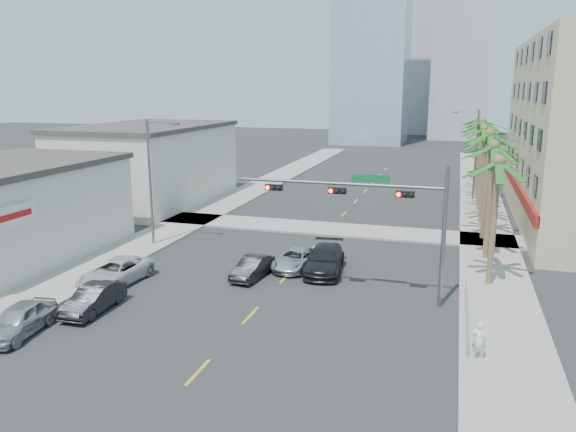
# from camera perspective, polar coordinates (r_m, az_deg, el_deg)

# --- Properties ---
(ground) EXTENTS (260.00, 260.00, 0.00)m
(ground) POSITION_cam_1_polar(r_m,az_deg,el_deg) (25.20, -7.09, -13.38)
(ground) COLOR #262628
(ground) RESTS_ON ground
(sidewalk_right) EXTENTS (4.00, 120.00, 0.15)m
(sidewalk_right) POSITION_cam_1_polar(r_m,az_deg,el_deg) (42.14, 19.76, -3.05)
(sidewalk_right) COLOR gray
(sidewalk_right) RESTS_ON ground
(sidewalk_left) EXTENTS (4.00, 120.00, 0.15)m
(sidewalk_left) POSITION_cam_1_polar(r_m,az_deg,el_deg) (47.17, -10.70, -0.84)
(sidewalk_left) COLOR gray
(sidewalk_left) RESTS_ON ground
(sidewalk_cross) EXTENTS (80.00, 4.00, 0.15)m
(sidewalk_cross) POSITION_cam_1_polar(r_m,az_deg,el_deg) (44.97, 4.22, -1.32)
(sidewalk_cross) COLOR gray
(sidewalk_cross) RESTS_ON ground
(building_left_far) EXTENTS (11.00, 18.00, 7.20)m
(building_left_far) POSITION_cam_1_polar(r_m,az_deg,el_deg) (57.00, -13.89, 4.98)
(building_left_far) COLOR beige
(building_left_far) RESTS_ON ground
(tower_far_left) EXTENTS (14.00, 14.00, 48.00)m
(tower_far_left) POSITION_cam_1_polar(r_m,az_deg,el_deg) (117.58, 8.63, 19.10)
(tower_far_left) COLOR #99B2C6
(tower_far_left) RESTS_ON ground
(tower_far_center) EXTENTS (16.00, 16.00, 42.00)m
(tower_far_center) POSITION_cam_1_polar(r_m,az_deg,el_deg) (146.43, 12.39, 16.54)
(tower_far_center) COLOR #ADADB2
(tower_far_center) RESTS_ON ground
(traffic_signal_mast) EXTENTS (11.12, 0.54, 7.20)m
(traffic_signal_mast) POSITION_cam_1_polar(r_m,az_deg,el_deg) (29.39, 9.41, 0.85)
(traffic_signal_mast) COLOR slate
(traffic_signal_mast) RESTS_ON ground
(palm_tree_0) EXTENTS (4.80, 4.80, 7.80)m
(palm_tree_0) POSITION_cam_1_polar(r_m,az_deg,el_deg) (32.91, 20.61, 5.05)
(palm_tree_0) COLOR brown
(palm_tree_0) RESTS_ON ground
(palm_tree_1) EXTENTS (4.80, 4.80, 8.16)m
(palm_tree_1) POSITION_cam_1_polar(r_m,az_deg,el_deg) (38.03, 20.19, 6.57)
(palm_tree_1) COLOR brown
(palm_tree_1) RESTS_ON ground
(palm_tree_2) EXTENTS (4.80, 4.80, 8.52)m
(palm_tree_2) POSITION_cam_1_polar(r_m,az_deg,el_deg) (43.17, 19.86, 7.73)
(palm_tree_2) COLOR brown
(palm_tree_2) RESTS_ON ground
(palm_tree_3) EXTENTS (4.80, 4.80, 7.80)m
(palm_tree_3) POSITION_cam_1_polar(r_m,az_deg,el_deg) (48.40, 19.51, 7.42)
(palm_tree_3) COLOR brown
(palm_tree_3) RESTS_ON ground
(palm_tree_4) EXTENTS (4.80, 4.80, 8.16)m
(palm_tree_4) POSITION_cam_1_polar(r_m,az_deg,el_deg) (53.55, 19.32, 8.27)
(palm_tree_4) COLOR brown
(palm_tree_4) RESTS_ON ground
(palm_tree_5) EXTENTS (4.80, 4.80, 8.52)m
(palm_tree_5) POSITION_cam_1_polar(r_m,az_deg,el_deg) (58.72, 19.15, 8.98)
(palm_tree_5) COLOR brown
(palm_tree_5) RESTS_ON ground
(palm_tree_6) EXTENTS (4.80, 4.80, 7.80)m
(palm_tree_6) POSITION_cam_1_polar(r_m,az_deg,el_deg) (63.95, 18.94, 8.63)
(palm_tree_6) COLOR brown
(palm_tree_6) RESTS_ON ground
(palm_tree_7) EXTENTS (4.80, 4.80, 8.16)m
(palm_tree_7) POSITION_cam_1_polar(r_m,az_deg,el_deg) (69.11, 18.83, 9.21)
(palm_tree_7) COLOR brown
(palm_tree_7) RESTS_ON ground
(streetlight_left) EXTENTS (2.55, 0.25, 9.00)m
(streetlight_left) POSITION_cam_1_polar(r_m,az_deg,el_deg) (40.58, -13.61, 3.97)
(streetlight_left) COLOR slate
(streetlight_left) RESTS_ON ground
(streetlight_right) EXTENTS (2.55, 0.25, 9.00)m
(streetlight_right) POSITION_cam_1_polar(r_m,az_deg,el_deg) (58.92, 18.37, 6.38)
(streetlight_right) COLOR slate
(streetlight_right) RESTS_ON ground
(guardrail) EXTENTS (0.08, 8.08, 1.00)m
(guardrail) POSITION_cam_1_polar(r_m,az_deg,el_deg) (28.58, 17.67, -9.17)
(guardrail) COLOR silver
(guardrail) RESTS_ON ground
(car_parked_near) EXTENTS (2.20, 4.41, 1.44)m
(car_parked_near) POSITION_cam_1_polar(r_m,az_deg,el_deg) (28.95, -25.65, -9.48)
(car_parked_near) COLOR #B5B6BA
(car_parked_near) RESTS_ON ground
(car_parked_mid) EXTENTS (1.53, 4.12, 1.34)m
(car_parked_mid) POSITION_cam_1_polar(r_m,az_deg,el_deg) (30.37, -19.15, -7.96)
(car_parked_mid) COLOR black
(car_parked_mid) RESTS_ON ground
(car_parked_far) EXTENTS (2.72, 5.24, 1.41)m
(car_parked_far) POSITION_cam_1_polar(r_m,az_deg,el_deg) (34.07, -17.13, -5.47)
(car_parked_far) COLOR silver
(car_parked_far) RESTS_ON ground
(car_lane_left) EXTENTS (1.71, 3.91, 1.25)m
(car_lane_left) POSITION_cam_1_polar(r_m,az_deg,el_deg) (33.71, -3.63, -5.24)
(car_lane_left) COLOR black
(car_lane_left) RESTS_ON ground
(car_lane_center) EXTENTS (2.46, 4.57, 1.22)m
(car_lane_center) POSITION_cam_1_polar(r_m,az_deg,el_deg) (35.31, 0.78, -4.39)
(car_lane_center) COLOR silver
(car_lane_center) RESTS_ON ground
(car_lane_right) EXTENTS (2.73, 5.51, 1.54)m
(car_lane_right) POSITION_cam_1_polar(r_m,az_deg,el_deg) (34.69, 3.74, -4.46)
(car_lane_right) COLOR black
(car_lane_right) RESTS_ON ground
(pedestrian) EXTENTS (0.59, 0.39, 1.61)m
(pedestrian) POSITION_cam_1_polar(r_m,az_deg,el_deg) (24.96, 18.83, -11.86)
(pedestrian) COLOR white
(pedestrian) RESTS_ON sidewalk_right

